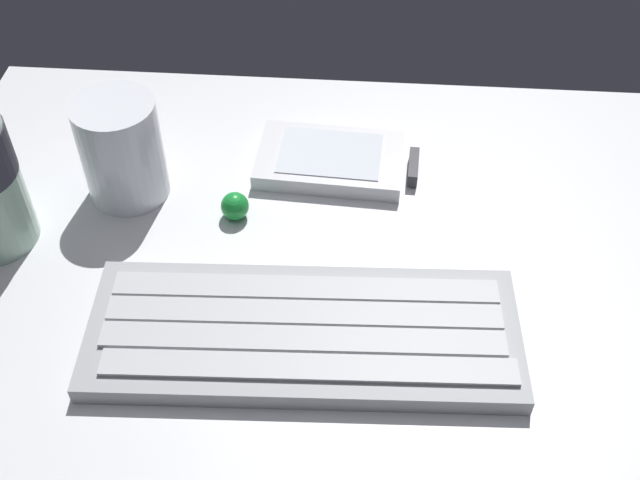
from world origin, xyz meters
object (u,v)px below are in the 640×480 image
at_px(keyboard, 304,333).
at_px(juice_cup, 122,153).
at_px(handheld_device, 338,160).
at_px(trackball_mouse, 235,206).

distance_m(keyboard, juice_cup, 0.21).
bearing_deg(handheld_device, keyboard, -94.03).
height_order(keyboard, handheld_device, keyboard).
bearing_deg(keyboard, trackball_mouse, 118.83).
distance_m(handheld_device, juice_cup, 0.17).
height_order(handheld_device, trackball_mouse, trackball_mouse).
xyz_separation_m(keyboard, trackball_mouse, (-0.06, 0.12, 0.00)).
relative_size(keyboard, trackball_mouse, 13.39).
bearing_deg(trackball_mouse, handheld_device, 40.28).
height_order(handheld_device, juice_cup, juice_cup).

